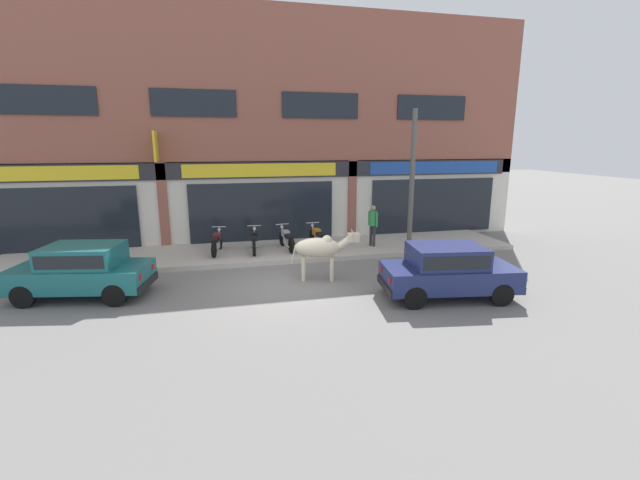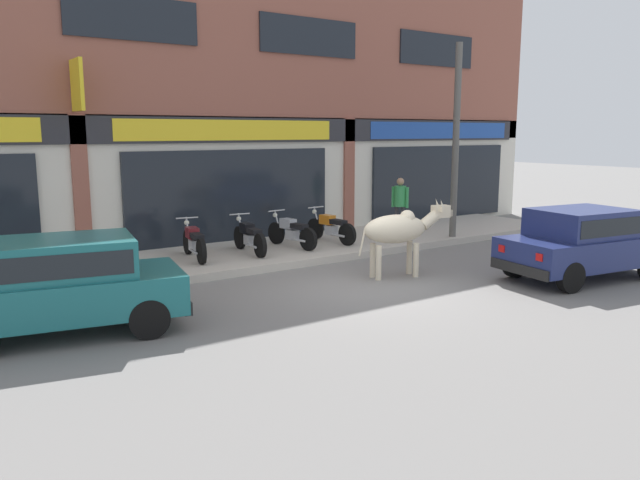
% 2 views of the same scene
% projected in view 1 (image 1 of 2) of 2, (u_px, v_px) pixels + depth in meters
% --- Properties ---
extents(ground_plane, '(90.00, 90.00, 0.00)m').
position_uv_depth(ground_plane, '(284.00, 286.00, 12.64)').
color(ground_plane, slate).
extents(sidewalk, '(19.00, 3.29, 0.17)m').
position_uv_depth(sidewalk, '(268.00, 251.00, 16.26)').
color(sidewalk, '#B7AFA3').
rests_on(sidewalk, ground).
extents(shop_building, '(23.00, 1.40, 9.29)m').
position_uv_depth(shop_building, '(260.00, 135.00, 17.09)').
color(shop_building, '#8E5142').
rests_on(shop_building, ground).
extents(cow, '(2.11, 0.90, 1.61)m').
position_uv_depth(cow, '(321.00, 248.00, 13.00)').
color(cow, beige).
rests_on(cow, ground).
extents(car_0, '(3.80, 2.24, 1.46)m').
position_uv_depth(car_0, '(82.00, 269.00, 11.55)').
color(car_0, black).
rests_on(car_0, ground).
extents(car_1, '(3.76, 2.08, 1.46)m').
position_uv_depth(car_1, '(448.00, 269.00, 11.52)').
color(car_1, black).
rests_on(car_1, ground).
extents(motorcycle_0, '(0.61, 1.80, 0.88)m').
position_uv_depth(motorcycle_0, '(217.00, 243.00, 15.62)').
color(motorcycle_0, black).
rests_on(motorcycle_0, sidewalk).
extents(motorcycle_1, '(0.53, 1.81, 0.88)m').
position_uv_depth(motorcycle_1, '(254.00, 241.00, 15.83)').
color(motorcycle_1, black).
rests_on(motorcycle_1, sidewalk).
extents(motorcycle_2, '(0.52, 1.81, 0.88)m').
position_uv_depth(motorcycle_2, '(287.00, 239.00, 16.17)').
color(motorcycle_2, black).
rests_on(motorcycle_2, sidewalk).
extents(motorcycle_3, '(0.52, 1.81, 0.88)m').
position_uv_depth(motorcycle_3, '(318.00, 237.00, 16.47)').
color(motorcycle_3, black).
rests_on(motorcycle_3, sidewalk).
extents(pedestrian, '(0.32, 0.47, 1.60)m').
position_uv_depth(pedestrian, '(373.00, 221.00, 16.54)').
color(pedestrian, '#2D2D33').
rests_on(pedestrian, sidewalk).
extents(utility_pole, '(0.18, 0.18, 5.13)m').
position_uv_depth(utility_pole, '(412.00, 182.00, 15.57)').
color(utility_pole, '#595651').
rests_on(utility_pole, sidewalk).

